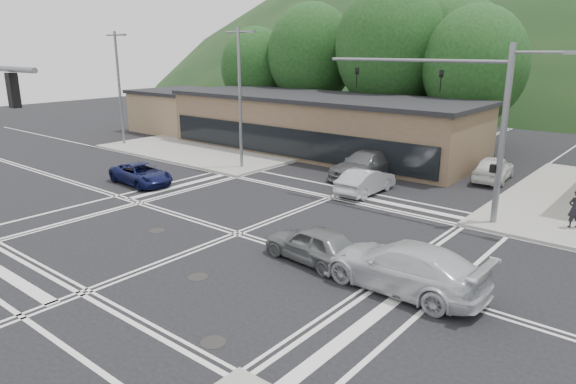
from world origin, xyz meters
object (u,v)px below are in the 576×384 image
Objects in this scene: car_queue_a at (366,181)px; car_queue_b at (494,168)px; car_silver_east at (403,267)px; car_blue_west at (141,174)px; car_northbound at (366,164)px; car_grey_center at (314,244)px; pedestrian at (575,209)px.

car_queue_b reaches higher than car_queue_a.
car_silver_east is at bearing 126.60° from car_queue_a.
car_blue_west is 0.78× the size of car_northbound.
car_silver_east is (3.66, 0.00, 0.12)m from car_grey_center.
car_queue_a is at bearing -55.66° from car_blue_west.
car_grey_center is 13.50m from car_northbound.
car_queue_a is at bearing -54.52° from car_northbound.
car_queue_b is at bearing -90.00° from pedestrian.
pedestrian is at bearing 151.38° from car_grey_center.
pedestrian is (12.05, -2.51, 0.19)m from car_northbound.
car_grey_center is at bearing -62.68° from car_northbound.
car_grey_center reaches higher than car_blue_west.
car_queue_a is 0.75× the size of car_northbound.
car_northbound reaches higher than car_queue_b.
car_northbound is (-1.88, 3.14, 0.12)m from car_queue_a.
car_queue_b is at bearing -178.10° from car_grey_center.
car_silver_east is at bearing -94.39° from car_blue_west.
car_queue_b is 2.58× the size of pedestrian.
pedestrian reaches higher than car_queue_b.
car_queue_a is 3.67m from car_northbound.
car_queue_b is 8.78m from pedestrian.
car_queue_a is 10.19m from pedestrian.
car_northbound is at bearing -51.98° from pedestrian.
car_grey_center is at bearing 80.01° from car_queue_b.
car_queue_a is 8.60m from car_queue_b.
car_grey_center is 3.66m from car_silver_east.
car_queue_a is (-3.34, 9.30, 0.00)m from car_grey_center.
pedestrian reaches higher than car_grey_center.
car_blue_west is 1.08× the size of car_grey_center.
car_queue_a is at bearing -141.50° from car_silver_east.
car_blue_west is at bearing -21.56° from pedestrian.
car_blue_west is at bearing -96.84° from car_silver_east.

